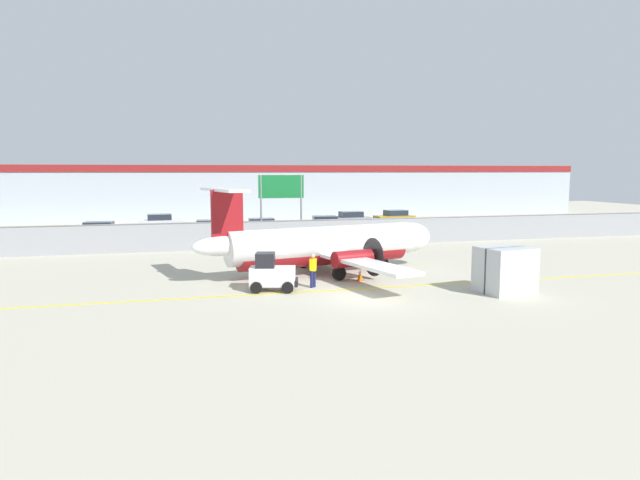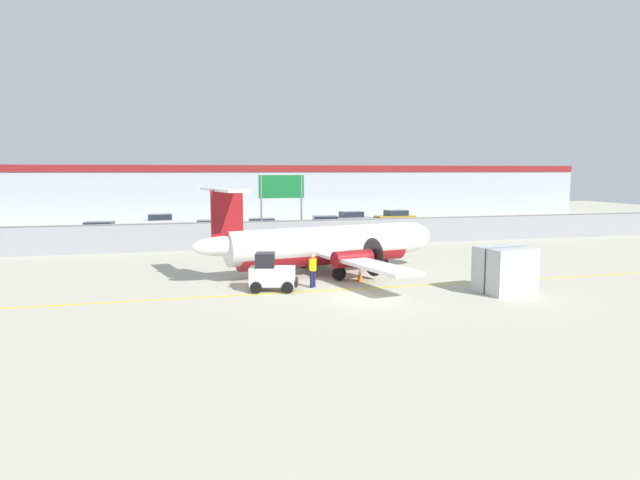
{
  "view_description": "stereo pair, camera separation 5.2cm",
  "coord_description": "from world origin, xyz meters",
  "px_view_note": "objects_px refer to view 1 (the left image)",
  "views": [
    {
      "loc": [
        -8.77,
        -24.36,
        5.83
      ],
      "look_at": [
        -0.29,
        7.63,
        1.8
      ],
      "focal_mm": 32.0,
      "sensor_mm": 36.0,
      "label": 1
    },
    {
      "loc": [
        -8.72,
        -24.37,
        5.83
      ],
      "look_at": [
        -0.29,
        7.63,
        1.8
      ],
      "focal_mm": 32.0,
      "sensor_mm": 36.0,
      "label": 2
    }
  ],
  "objects_px": {
    "traffic_cone_near_right": "(383,267)",
    "traffic_cone_far_left": "(374,260)",
    "parked_car_1": "(161,222)",
    "baggage_tug": "(272,274)",
    "parked_car_6": "(395,218)",
    "traffic_cone_near_left": "(360,275)",
    "commuter_airplane": "(329,245)",
    "parked_car_3": "(263,227)",
    "highway_sign": "(281,192)",
    "cargo_container": "(505,270)",
    "parked_car_5": "(350,219)",
    "parked_car_0": "(98,231)",
    "parked_car_4": "(324,225)",
    "ground_crew_worker": "(313,269)",
    "parked_car_2": "(212,230)"
  },
  "relations": [
    {
      "from": "cargo_container",
      "to": "parked_car_2",
      "type": "xyz_separation_m",
      "value": [
        -12.08,
        24.85,
        -0.21
      ]
    },
    {
      "from": "parked_car_1",
      "to": "baggage_tug",
      "type": "bearing_deg",
      "value": -82.24
    },
    {
      "from": "parked_car_0",
      "to": "parked_car_4",
      "type": "xyz_separation_m",
      "value": [
        19.45,
        1.05,
        0.0
      ]
    },
    {
      "from": "traffic_cone_near_left",
      "to": "parked_car_5",
      "type": "bearing_deg",
      "value": 73.27
    },
    {
      "from": "cargo_container",
      "to": "traffic_cone_far_left",
      "type": "distance_m",
      "value": 9.69
    },
    {
      "from": "traffic_cone_near_right",
      "to": "traffic_cone_far_left",
      "type": "relative_size",
      "value": 1.0
    },
    {
      "from": "parked_car_0",
      "to": "parked_car_3",
      "type": "xyz_separation_m",
      "value": [
        13.58,
        -0.19,
        0.0
      ]
    },
    {
      "from": "parked_car_4",
      "to": "traffic_cone_near_right",
      "type": "bearing_deg",
      "value": 91.59
    },
    {
      "from": "cargo_container",
      "to": "parked_car_5",
      "type": "bearing_deg",
      "value": 75.87
    },
    {
      "from": "ground_crew_worker",
      "to": "traffic_cone_near_left",
      "type": "height_order",
      "value": "ground_crew_worker"
    },
    {
      "from": "ground_crew_worker",
      "to": "parked_car_3",
      "type": "distance_m",
      "value": 21.98
    },
    {
      "from": "highway_sign",
      "to": "baggage_tug",
      "type": "bearing_deg",
      "value": -102.61
    },
    {
      "from": "parked_car_3",
      "to": "highway_sign",
      "type": "bearing_deg",
      "value": -78.34
    },
    {
      "from": "commuter_airplane",
      "to": "ground_crew_worker",
      "type": "xyz_separation_m",
      "value": [
        -1.88,
        -3.75,
        -0.65
      ]
    },
    {
      "from": "parked_car_1",
      "to": "parked_car_2",
      "type": "height_order",
      "value": "same"
    },
    {
      "from": "traffic_cone_near_right",
      "to": "parked_car_3",
      "type": "relative_size",
      "value": 0.15
    },
    {
      "from": "parked_car_0",
      "to": "parked_car_4",
      "type": "relative_size",
      "value": 0.99
    },
    {
      "from": "baggage_tug",
      "to": "parked_car_3",
      "type": "bearing_deg",
      "value": 96.09
    },
    {
      "from": "traffic_cone_far_left",
      "to": "parked_car_6",
      "type": "distance_m",
      "value": 25.59
    },
    {
      "from": "traffic_cone_near_right",
      "to": "highway_sign",
      "type": "xyz_separation_m",
      "value": [
        -3.25,
        13.72,
        3.83
      ]
    },
    {
      "from": "traffic_cone_far_left",
      "to": "parked_car_5",
      "type": "relative_size",
      "value": 0.15
    },
    {
      "from": "baggage_tug",
      "to": "parked_car_0",
      "type": "xyz_separation_m",
      "value": [
        -10.44,
        22.45,
        0.04
      ]
    },
    {
      "from": "commuter_airplane",
      "to": "highway_sign",
      "type": "bearing_deg",
      "value": 78.13
    },
    {
      "from": "traffic_cone_near_right",
      "to": "commuter_airplane",
      "type": "bearing_deg",
      "value": 165.11
    },
    {
      "from": "parked_car_3",
      "to": "traffic_cone_far_left",
      "type": "bearing_deg",
      "value": -70.61
    },
    {
      "from": "traffic_cone_near_left",
      "to": "traffic_cone_near_right",
      "type": "bearing_deg",
      "value": 43.09
    },
    {
      "from": "commuter_airplane",
      "to": "traffic_cone_near_left",
      "type": "distance_m",
      "value": 3.16
    },
    {
      "from": "traffic_cone_near_right",
      "to": "parked_car_0",
      "type": "xyz_separation_m",
      "value": [
        -17.49,
        19.2,
        0.58
      ]
    },
    {
      "from": "traffic_cone_near_right",
      "to": "traffic_cone_far_left",
      "type": "height_order",
      "value": "same"
    },
    {
      "from": "commuter_airplane",
      "to": "traffic_cone_near_right",
      "type": "height_order",
      "value": "commuter_airplane"
    },
    {
      "from": "commuter_airplane",
      "to": "parked_car_1",
      "type": "distance_m",
      "value": 27.37
    },
    {
      "from": "cargo_container",
      "to": "parked_car_0",
      "type": "xyz_separation_m",
      "value": [
        -21.21,
        25.67,
        -0.21
      ]
    },
    {
      "from": "cargo_container",
      "to": "parked_car_3",
      "type": "xyz_separation_m",
      "value": [
        -7.63,
        25.48,
        -0.21
      ]
    },
    {
      "from": "traffic_cone_near_right",
      "to": "parked_car_5",
      "type": "xyz_separation_m",
      "value": [
        6.05,
        25.01,
        0.58
      ]
    },
    {
      "from": "commuter_airplane",
      "to": "traffic_cone_far_left",
      "type": "distance_m",
      "value": 4.09
    },
    {
      "from": "parked_car_3",
      "to": "parked_car_0",
      "type": "bearing_deg",
      "value": -176.18
    },
    {
      "from": "parked_car_1",
      "to": "traffic_cone_near_right",
      "type": "bearing_deg",
      "value": -67.36
    },
    {
      "from": "traffic_cone_near_right",
      "to": "parked_car_6",
      "type": "bearing_deg",
      "value": 66.41
    },
    {
      "from": "commuter_airplane",
      "to": "parked_car_4",
      "type": "height_order",
      "value": "commuter_airplane"
    },
    {
      "from": "commuter_airplane",
      "to": "baggage_tug",
      "type": "xyz_separation_m",
      "value": [
        -4.03,
        -4.05,
        -0.75
      ]
    },
    {
      "from": "parked_car_4",
      "to": "parked_car_6",
      "type": "bearing_deg",
      "value": -142.12
    },
    {
      "from": "parked_car_5",
      "to": "highway_sign",
      "type": "relative_size",
      "value": 0.78
    },
    {
      "from": "parked_car_4",
      "to": "parked_car_5",
      "type": "bearing_deg",
      "value": -123.49
    },
    {
      "from": "baggage_tug",
      "to": "traffic_cone_near_right",
      "type": "height_order",
      "value": "baggage_tug"
    },
    {
      "from": "cargo_container",
      "to": "parked_car_2",
      "type": "height_order",
      "value": "cargo_container"
    },
    {
      "from": "baggage_tug",
      "to": "parked_car_6",
      "type": "height_order",
      "value": "baggage_tug"
    },
    {
      "from": "parked_car_0",
      "to": "parked_car_5",
      "type": "distance_m",
      "value": 24.24
    },
    {
      "from": "commuter_airplane",
      "to": "highway_sign",
      "type": "xyz_separation_m",
      "value": [
        -0.23,
        12.91,
        2.54
      ]
    },
    {
      "from": "parked_car_5",
      "to": "traffic_cone_near_right",
      "type": "bearing_deg",
      "value": 72.98
    },
    {
      "from": "traffic_cone_near_right",
      "to": "traffic_cone_far_left",
      "type": "distance_m",
      "value": 2.64
    }
  ]
}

